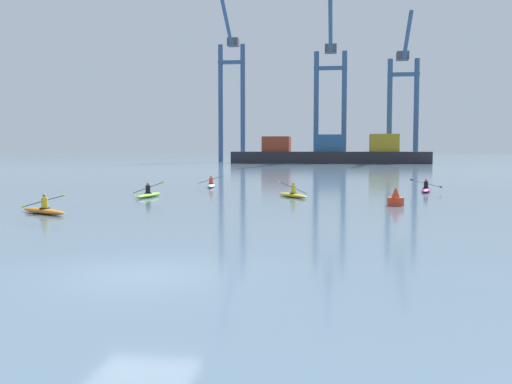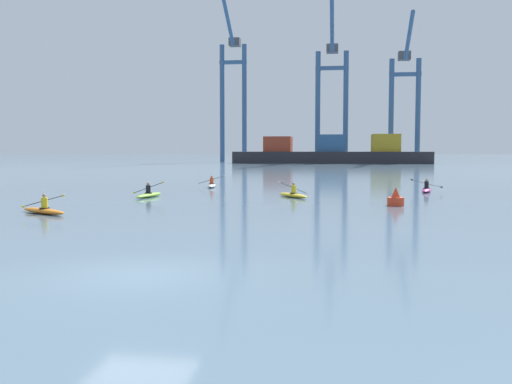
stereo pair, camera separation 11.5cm
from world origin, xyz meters
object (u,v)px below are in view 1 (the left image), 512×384
(container_barge, at_px, (330,153))
(gantry_crane_west, at_px, (231,83))
(kayak_magenta, at_px, (426,189))
(channel_buoy, at_px, (396,199))
(gantry_crane_east_mid, at_px, (403,92))
(kayak_white, at_px, (211,185))
(kayak_yellow, at_px, (293,195))
(kayak_lime, at_px, (149,194))
(gantry_crane_west_mid, at_px, (330,87))
(kayak_orange, at_px, (44,210))

(container_barge, distance_m, gantry_crane_west, 34.08)
(container_barge, xyz_separation_m, kayak_magenta, (7.75, -89.47, -2.06))
(gantry_crane_west, relative_size, channel_buoy, 41.11)
(gantry_crane_east_mid, relative_size, kayak_white, 9.45)
(kayak_yellow, bearing_deg, kayak_lime, -172.72)
(channel_buoy, relative_size, kayak_lime, 0.29)
(container_barge, relative_size, gantry_crane_west, 1.06)
(kayak_white, bearing_deg, gantry_crane_west_mid, 84.86)
(gantry_crane_east_mid, distance_m, kayak_white, 99.68)
(gantry_crane_west_mid, bearing_deg, kayak_yellow, -90.63)
(kayak_magenta, distance_m, kayak_white, 16.69)
(channel_buoy, distance_m, kayak_orange, 17.97)
(kayak_orange, xyz_separation_m, kayak_white, (3.59, 20.41, 0.00))
(gantry_crane_east_mid, relative_size, kayak_magenta, 9.45)
(kayak_lime, distance_m, kayak_white, 10.57)
(container_barge, height_order, kayak_orange, container_barge)
(container_barge, height_order, kayak_magenta, container_barge)
(kayak_yellow, relative_size, kayak_lime, 0.92)
(kayak_yellow, bearing_deg, kayak_orange, -134.30)
(gantry_crane_west, relative_size, kayak_white, 11.91)
(kayak_yellow, bearing_deg, channel_buoy, -38.81)
(gantry_crane_west, xyz_separation_m, channel_buoy, (29.82, -114.73, -19.66))
(kayak_magenta, height_order, kayak_orange, same)
(container_barge, xyz_separation_m, kayak_lime, (-10.44, -96.77, -2.06))
(channel_buoy, height_order, kayak_magenta, channel_buoy)
(container_barge, distance_m, kayak_white, 86.81)
(channel_buoy, bearing_deg, kayak_orange, -159.12)
(kayak_orange, height_order, kayak_white, kayak_white)
(gantry_crane_west, bearing_deg, kayak_magenta, -72.36)
(gantry_crane_east_mid, xyz_separation_m, kayak_orange, (-29.02, -115.40, -16.36))
(gantry_crane_west, height_order, gantry_crane_west_mid, gantry_crane_west)
(gantry_crane_west_mid, height_order, kayak_white, gantry_crane_west_mid)
(kayak_magenta, bearing_deg, kayak_lime, -158.13)
(gantry_crane_west_mid, distance_m, channel_buoy, 109.28)
(gantry_crane_east_mid, distance_m, kayak_lime, 110.08)
(kayak_magenta, distance_m, kayak_lime, 19.61)
(kayak_orange, bearing_deg, kayak_yellow, 45.70)
(container_barge, height_order, gantry_crane_east_mid, gantry_crane_east_mid)
(container_barge, bearing_deg, kayak_lime, -96.16)
(gantry_crane_west, xyz_separation_m, kayak_magenta, (33.02, -103.83, -19.85))
(kayak_lime, bearing_deg, gantry_crane_east_mid, 75.52)
(kayak_magenta, xyz_separation_m, kayak_lime, (-18.19, -7.30, -0.00))
(gantry_crane_west_mid, bearing_deg, gantry_crane_east_mid, 4.05)
(kayak_magenta, relative_size, kayak_lime, 1.00)
(kayak_orange, height_order, kayak_yellow, kayak_yellow)
(kayak_orange, xyz_separation_m, kayak_lime, (1.80, 10.00, -0.00))
(gantry_crane_west_mid, distance_m, kayak_white, 95.79)
(gantry_crane_west_mid, distance_m, kayak_lime, 106.16)
(gantry_crane_east_mid, xyz_separation_m, kayak_magenta, (-9.02, -98.10, -16.36))
(kayak_magenta, bearing_deg, channel_buoy, -106.37)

